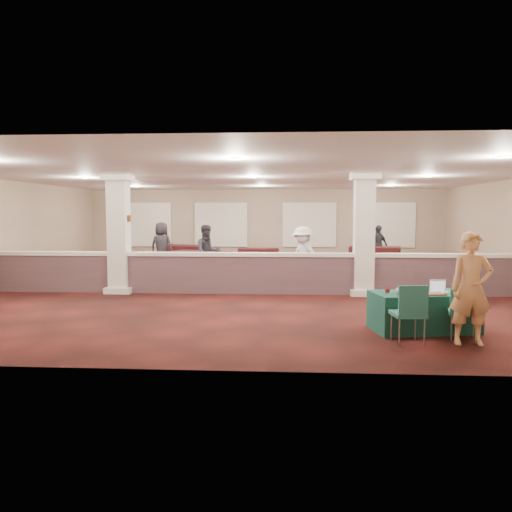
# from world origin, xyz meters

# --- Properties ---
(ground) EXTENTS (16.00, 16.00, 0.00)m
(ground) POSITION_xyz_m (0.00, 0.00, 0.00)
(ground) COLOR #411310
(ground) RESTS_ON ground
(wall_back) EXTENTS (16.00, 0.04, 3.20)m
(wall_back) POSITION_xyz_m (0.00, 8.00, 1.60)
(wall_back) COLOR gray
(wall_back) RESTS_ON ground
(wall_front) EXTENTS (16.00, 0.04, 3.20)m
(wall_front) POSITION_xyz_m (0.00, -8.00, 1.60)
(wall_front) COLOR gray
(wall_front) RESTS_ON ground
(ceiling) EXTENTS (16.00, 16.00, 0.02)m
(ceiling) POSITION_xyz_m (0.00, 0.00, 3.20)
(ceiling) COLOR silver
(ceiling) RESTS_ON wall_back
(partition_wall) EXTENTS (15.60, 0.28, 1.10)m
(partition_wall) POSITION_xyz_m (0.00, -1.50, 0.57)
(partition_wall) COLOR #4C3337
(partition_wall) RESTS_ON ground
(column_left) EXTENTS (0.72, 0.72, 3.20)m
(column_left) POSITION_xyz_m (-3.50, -1.50, 1.64)
(column_left) COLOR silver
(column_left) RESTS_ON ground
(column_right) EXTENTS (0.72, 0.72, 3.20)m
(column_right) POSITION_xyz_m (3.00, -1.50, 1.64)
(column_right) COLOR silver
(column_right) RESTS_ON ground
(sconce_left) EXTENTS (0.12, 0.12, 0.18)m
(sconce_left) POSITION_xyz_m (-3.78, -1.50, 2.00)
(sconce_left) COLOR brown
(sconce_left) RESTS_ON column_left
(sconce_right) EXTENTS (0.12, 0.12, 0.18)m
(sconce_right) POSITION_xyz_m (-3.22, -1.50, 2.00)
(sconce_right) COLOR brown
(sconce_right) RESTS_ON column_left
(near_table) EXTENTS (1.97, 1.24, 0.70)m
(near_table) POSITION_xyz_m (3.50, -5.46, 0.35)
(near_table) COLOR #103C2E
(near_table) RESTS_ON ground
(conf_chair_main) EXTENTS (0.58, 0.58, 0.97)m
(conf_chair_main) POSITION_xyz_m (3.98, -6.15, 0.57)
(conf_chair_main) COLOR #1F5D56
(conf_chair_main) RESTS_ON ground
(conf_chair_side) EXTENTS (0.55, 0.55, 1.00)m
(conf_chair_side) POSITION_xyz_m (3.01, -6.46, 0.59)
(conf_chair_side) COLOR #1F5D56
(conf_chair_side) RESTS_ON ground
(woman) EXTENTS (0.67, 0.46, 1.85)m
(woman) POSITION_xyz_m (4.00, -6.38, 0.92)
(woman) COLOR #E3A162
(woman) RESTS_ON ground
(far_table_front_left) EXTENTS (2.13, 1.46, 0.78)m
(far_table_front_left) POSITION_xyz_m (-4.94, 2.34, 0.39)
(far_table_front_left) COLOR black
(far_table_front_left) RESTS_ON ground
(far_table_front_center) EXTENTS (2.22, 1.63, 0.81)m
(far_table_front_center) POSITION_xyz_m (-2.00, 2.57, 0.41)
(far_table_front_center) COLOR black
(far_table_front_center) RESTS_ON ground
(far_table_front_right) EXTENTS (2.12, 1.37, 0.79)m
(far_table_front_right) POSITION_xyz_m (3.45, 0.30, 0.40)
(far_table_front_right) COLOR black
(far_table_front_right) RESTS_ON ground
(far_table_back_left) EXTENTS (2.15, 1.57, 0.79)m
(far_table_back_left) POSITION_xyz_m (-3.31, 6.07, 0.39)
(far_table_back_left) COLOR black
(far_table_back_left) RESTS_ON ground
(far_table_back_center) EXTENTS (1.72, 0.93, 0.68)m
(far_table_back_center) POSITION_xyz_m (-0.17, 5.87, 0.34)
(far_table_back_center) COLOR black
(far_table_back_center) RESTS_ON ground
(far_table_back_right) EXTENTS (2.14, 1.40, 0.80)m
(far_table_back_right) POSITION_xyz_m (4.50, 5.40, 0.40)
(far_table_back_right) COLOR black
(far_table_back_right) RESTS_ON ground
(attendee_a) EXTENTS (0.97, 0.81, 1.77)m
(attendee_a) POSITION_xyz_m (-1.51, 1.01, 0.88)
(attendee_a) COLOR black
(attendee_a) RESTS_ON ground
(attendee_b) EXTENTS (1.14, 1.16, 1.75)m
(attendee_b) POSITION_xyz_m (1.47, 0.00, 0.87)
(attendee_b) COLOR silver
(attendee_b) RESTS_ON ground
(attendee_c) EXTENTS (1.06, 0.90, 1.65)m
(attendee_c) POSITION_xyz_m (4.72, 6.00, 0.82)
(attendee_c) COLOR black
(attendee_c) RESTS_ON ground
(attendee_d) EXTENTS (0.97, 0.64, 1.80)m
(attendee_d) POSITION_xyz_m (-3.62, 3.50, 0.90)
(attendee_d) COLOR black
(attendee_d) RESTS_ON ground
(laptop_base) EXTENTS (0.35, 0.28, 0.02)m
(laptop_base) POSITION_xyz_m (3.79, -5.45, 0.71)
(laptop_base) COLOR silver
(laptop_base) RESTS_ON near_table
(laptop_screen) EXTENTS (0.32, 0.07, 0.21)m
(laptop_screen) POSITION_xyz_m (3.77, -5.34, 0.83)
(laptop_screen) COLOR silver
(laptop_screen) RESTS_ON near_table
(screen_glow) EXTENTS (0.29, 0.06, 0.18)m
(screen_glow) POSITION_xyz_m (3.77, -5.35, 0.81)
(screen_glow) COLOR silver
(screen_glow) RESTS_ON near_table
(knitting) EXTENTS (0.43, 0.36, 0.03)m
(knitting) POSITION_xyz_m (3.59, -5.69, 0.72)
(knitting) COLOR #AE3C1B
(knitting) RESTS_ON near_table
(yarn_cream) EXTENTS (0.11, 0.11, 0.11)m
(yarn_cream) POSITION_xyz_m (3.00, -5.65, 0.76)
(yarn_cream) COLOR beige
(yarn_cream) RESTS_ON near_table
(yarn_red) EXTENTS (0.10, 0.10, 0.10)m
(yarn_red) POSITION_xyz_m (2.83, -5.54, 0.75)
(yarn_red) COLOR #5B121C
(yarn_red) RESTS_ON near_table
(yarn_grey) EXTENTS (0.10, 0.10, 0.10)m
(yarn_grey) POSITION_xyz_m (3.05, -5.42, 0.76)
(yarn_grey) COLOR #454549
(yarn_grey) RESTS_ON near_table
(scissors) EXTENTS (0.12, 0.05, 0.01)m
(scissors) POSITION_xyz_m (4.17, -5.61, 0.71)
(scissors) COLOR #B01222
(scissors) RESTS_ON near_table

